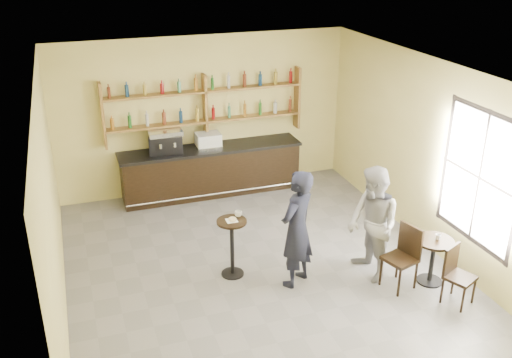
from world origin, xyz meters
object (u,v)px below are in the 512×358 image
object	(u,v)px
man_main	(297,229)
chair_south	(460,277)
bar_counter	(211,170)
pedestal_table	(232,248)
espresso_machine	(166,141)
cafe_table	(432,261)
chair_west	(400,258)
patron_second	(373,224)
pastry_case	(208,141)

from	to	relation	value
man_main	chair_south	size ratio (longest dim) A/B	2.11
bar_counter	chair_south	distance (m)	5.48
bar_counter	pedestal_table	distance (m)	3.16
espresso_machine	cafe_table	world-z (taller)	espresso_machine
cafe_table	espresso_machine	bearing A→B (deg)	127.11
espresso_machine	pedestal_table	distance (m)	3.24
espresso_machine	man_main	world-z (taller)	man_main
bar_counter	chair_west	bearing A→B (deg)	-66.96
cafe_table	pedestal_table	bearing A→B (deg)	157.24
man_main	chair_south	bearing A→B (deg)	112.87
chair_west	chair_south	distance (m)	0.89
espresso_machine	chair_south	size ratio (longest dim) A/B	0.73
man_main	patron_second	world-z (taller)	man_main
pedestal_table	man_main	bearing A→B (deg)	-31.32
bar_counter	pedestal_table	world-z (taller)	bar_counter
pedestal_table	cafe_table	distance (m)	3.09
bar_counter	pastry_case	world-z (taller)	pastry_case
man_main	pastry_case	bearing A→B (deg)	-118.61
pastry_case	cafe_table	bearing A→B (deg)	-61.42
cafe_table	chair_south	xyz separation A→B (m)	(0.05, -0.60, 0.07)
espresso_machine	chair_west	world-z (taller)	espresso_machine
cafe_table	pastry_case	bearing A→B (deg)	119.15
chair_west	chair_south	bearing A→B (deg)	26.64
pedestal_table	cafe_table	world-z (taller)	pedestal_table
espresso_machine	man_main	size ratio (longest dim) A/B	0.35
bar_counter	patron_second	size ratio (longest dim) A/B	2.03
chair_west	bar_counter	bearing A→B (deg)	-173.03
man_main	cafe_table	world-z (taller)	man_main
espresso_machine	pedestal_table	xyz separation A→B (m)	(0.41, -3.12, -0.76)
espresso_machine	man_main	xyz separation A→B (m)	(1.28, -3.64, -0.30)
man_main	chair_west	xyz separation A→B (m)	(1.44, -0.62, -0.44)
pedestal_table	patron_second	xyz separation A→B (m)	(2.03, -0.72, 0.43)
bar_counter	man_main	world-z (taller)	man_main
pedestal_table	man_main	xyz separation A→B (m)	(0.86, -0.52, 0.46)
pedestal_table	man_main	world-z (taller)	man_main
cafe_table	chair_south	size ratio (longest dim) A/B	0.84
pedestal_table	chair_south	world-z (taller)	pedestal_table
chair_west	espresso_machine	bearing A→B (deg)	-163.60
chair_south	espresso_machine	bearing A→B (deg)	98.92
bar_counter	chair_west	world-z (taller)	bar_counter
chair_west	chair_south	xyz separation A→B (m)	(0.60, -0.65, -0.06)
pastry_case	chair_west	bearing A→B (deg)	-67.05
cafe_table	chair_south	distance (m)	0.61
cafe_table	chair_west	world-z (taller)	chair_west
bar_counter	pastry_case	xyz separation A→B (m)	(-0.04, 0.00, 0.65)
pastry_case	pedestal_table	distance (m)	3.22
espresso_machine	pedestal_table	world-z (taller)	espresso_machine
man_main	patron_second	xyz separation A→B (m)	(1.17, -0.20, -0.02)
bar_counter	patron_second	distance (m)	4.16
bar_counter	cafe_table	distance (m)	4.92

